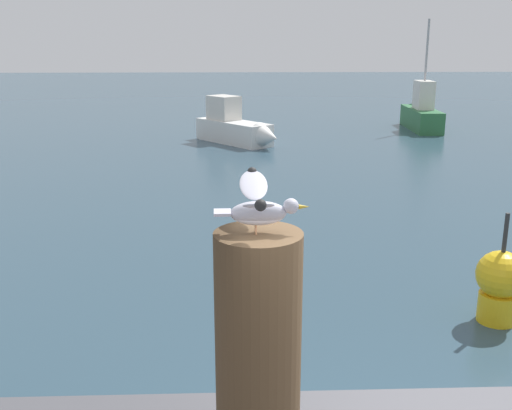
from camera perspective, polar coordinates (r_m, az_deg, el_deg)
mooring_post at (r=2.66m, az=0.21°, el=-13.71°), size 0.37×0.37×1.07m
seagull at (r=2.41m, az=0.32°, el=-0.06°), size 0.39×0.60×0.22m
boat_white at (r=19.18m, az=-1.75°, el=7.32°), size 2.85×3.29×1.48m
boat_green at (r=23.32m, az=15.34°, el=8.42°), size 1.02×3.79×3.92m
channel_buoy at (r=7.54m, az=22.19°, el=-6.94°), size 0.56×0.56×1.33m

